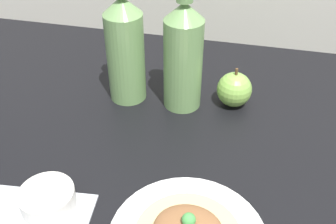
% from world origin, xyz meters
% --- Properties ---
extents(ground_plane, '(1.80, 1.10, 0.04)m').
position_xyz_m(ground_plane, '(0.00, 0.00, -0.02)').
color(ground_plane, black).
extents(cider_bottle_left, '(0.08, 0.08, 0.29)m').
position_xyz_m(cider_bottle_left, '(-0.15, 0.22, 0.12)').
color(cider_bottle_left, '#729E5B').
rests_on(cider_bottle_left, ground_plane).
extents(cider_bottle_right, '(0.08, 0.08, 0.29)m').
position_xyz_m(cider_bottle_right, '(-0.03, 0.22, 0.12)').
color(cider_bottle_right, '#729E5B').
rests_on(cider_bottle_right, ground_plane).
extents(apple, '(0.07, 0.07, 0.09)m').
position_xyz_m(apple, '(0.08, 0.24, 0.04)').
color(apple, '#84B74C').
rests_on(apple, ground_plane).
extents(dipping_bowl, '(0.09, 0.09, 0.04)m').
position_xyz_m(dipping_bowl, '(-0.18, -0.11, 0.02)').
color(dipping_bowl, silver).
rests_on(dipping_bowl, ground_plane).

